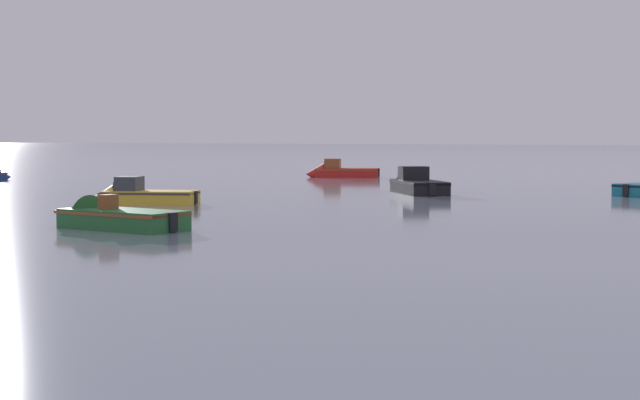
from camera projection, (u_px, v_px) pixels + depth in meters
name	position (u px, v px, depth m)	size (l,w,h in m)	color
motorboat_moored_0	(415.00, 187.00, 62.50)	(6.01, 6.61, 2.53)	black
motorboat_moored_1	(134.00, 198.00, 52.08)	(6.15, 3.93, 2.21)	gold
motorboat_moored_2	(106.00, 221.00, 38.44)	(6.33, 2.69, 2.11)	#23602D
motorboat_moored_5	(336.00, 173.00, 86.09)	(6.85, 4.52, 2.46)	red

